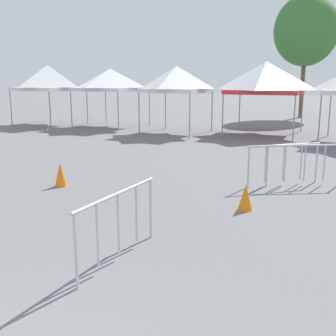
# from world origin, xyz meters

# --- Properties ---
(canopy_tent_behind_right) EXTENTS (3.44, 3.44, 3.48)m
(canopy_tent_behind_right) POSITION_xyz_m (-14.36, 17.54, 2.74)
(canopy_tent_behind_right) COLOR #9E9EA3
(canopy_tent_behind_right) RESTS_ON ground
(canopy_tent_far_right) EXTENTS (3.45, 3.45, 3.25)m
(canopy_tent_far_right) POSITION_xyz_m (-10.43, 18.18, 2.63)
(canopy_tent_far_right) COLOR #9E9EA3
(canopy_tent_far_right) RESTS_ON ground
(canopy_tent_right_of_center) EXTENTS (2.96, 2.96, 3.32)m
(canopy_tent_right_of_center) POSITION_xyz_m (-5.94, 17.27, 2.67)
(canopy_tent_right_of_center) COLOR #9E9EA3
(canopy_tent_right_of_center) RESTS_ON ground
(canopy_tent_behind_left) EXTENTS (3.57, 3.57, 3.51)m
(canopy_tent_behind_left) POSITION_xyz_m (-1.90, 18.87, 2.74)
(canopy_tent_behind_left) COLOR #9E9EA3
(canopy_tent_behind_left) RESTS_ON ground
(tree_behind_tents_center) EXTENTS (4.30, 4.30, 8.25)m
(tree_behind_tents_center) POSITION_xyz_m (-1.56, 28.76, 5.87)
(tree_behind_tents_center) COLOR brown
(tree_behind_tents_center) RESTS_ON ground
(crowd_barrier_by_lift) EXTENTS (1.82, 1.13, 1.08)m
(crowd_barrier_by_lift) POSITION_xyz_m (1.36, 9.34, 0.75)
(crowd_barrier_by_lift) COLOR #B7BABF
(crowd_barrier_by_lift) RESTS_ON ground
(crowd_barrier_mid_lot) EXTENTS (0.08, 2.10, 1.08)m
(crowd_barrier_mid_lot) POSITION_xyz_m (-0.55, 3.46, 0.75)
(crowd_barrier_mid_lot) COLOR #B7BABF
(crowd_barrier_mid_lot) RESTS_ON ground
(crowd_barrier_near_person) EXTENTS (1.59, 1.45, 1.08)m
(crowd_barrier_near_person) POSITION_xyz_m (0.85, 9.15, 0.75)
(crowd_barrier_near_person) COLOR #B7BABF
(crowd_barrier_near_person) RESTS_ON ground
(traffic_cone_lot_center) EXTENTS (0.32, 0.32, 0.62)m
(traffic_cone_lot_center) POSITION_xyz_m (-4.27, 6.52, 0.31)
(traffic_cone_lot_center) COLOR orange
(traffic_cone_lot_center) RESTS_ON ground
(traffic_cone_near_barrier) EXTENTS (0.32, 0.32, 0.56)m
(traffic_cone_near_barrier) POSITION_xyz_m (0.54, 6.68, 0.28)
(traffic_cone_near_barrier) COLOR orange
(traffic_cone_near_barrier) RESTS_ON ground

